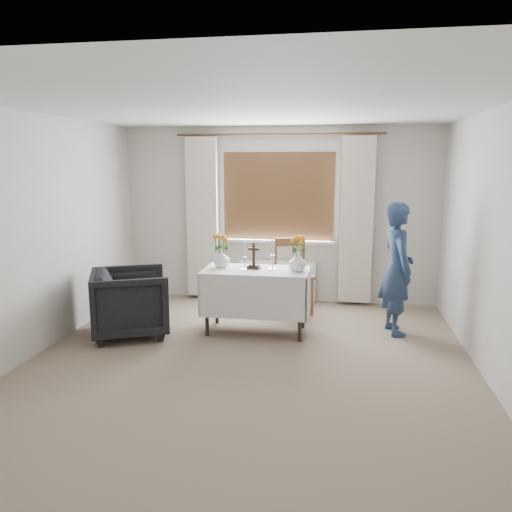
{
  "coord_description": "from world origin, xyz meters",
  "views": [
    {
      "loc": [
        0.86,
        -4.6,
        2.0
      ],
      "look_at": [
        -0.05,
        0.83,
        0.96
      ],
      "focal_mm": 35.0,
      "sensor_mm": 36.0,
      "label": 1
    }
  ],
  "objects": [
    {
      "name": "ground",
      "position": [
        0.0,
        0.0,
        0.0
      ],
      "size": [
        5.0,
        5.0,
        0.0
      ],
      "primitive_type": "plane",
      "color": "gray",
      "rests_on": "ground"
    },
    {
      "name": "altar_table",
      "position": [
        -0.08,
        1.03,
        0.38
      ],
      "size": [
        1.24,
        0.64,
        0.76
      ],
      "primitive_type": "cube",
      "color": "white",
      "rests_on": "ground"
    },
    {
      "name": "wooden_chair",
      "position": [
        0.28,
        1.89,
        0.5
      ],
      "size": [
        0.6,
        0.6,
        1.0
      ],
      "primitive_type": null,
      "rotation": [
        0.0,
        0.0,
        0.38
      ],
      "color": "brown",
      "rests_on": "ground"
    },
    {
      "name": "armchair",
      "position": [
        -1.51,
        0.7,
        0.39
      ],
      "size": [
        1.13,
        1.12,
        0.78
      ],
      "primitive_type": "imported",
      "rotation": [
        0.0,
        0.0,
        2.0
      ],
      "color": "black",
      "rests_on": "ground"
    },
    {
      "name": "person",
      "position": [
        1.54,
        1.28,
        0.78
      ],
      "size": [
        0.5,
        0.64,
        1.55
      ],
      "primitive_type": "imported",
      "rotation": [
        0.0,
        0.0,
        1.81
      ],
      "color": "navy",
      "rests_on": "ground"
    },
    {
      "name": "radiator",
      "position": [
        0.0,
        2.42,
        0.3
      ],
      "size": [
        1.1,
        0.1,
        0.6
      ],
      "primitive_type": "cube",
      "color": "white",
      "rests_on": "ground"
    },
    {
      "name": "wooden_cross",
      "position": [
        -0.12,
        1.07,
        0.92
      ],
      "size": [
        0.16,
        0.13,
        0.31
      ],
      "primitive_type": null,
      "rotation": [
        0.0,
        0.0,
        -0.17
      ],
      "color": "black",
      "rests_on": "altar_table"
    },
    {
      "name": "candlestick_left",
      "position": [
        -0.21,
        1.0,
        0.92
      ],
      "size": [
        0.11,
        0.11,
        0.31
      ],
      "primitive_type": null,
      "rotation": [
        0.0,
        0.0,
        0.2
      ],
      "color": "silver",
      "rests_on": "altar_table"
    },
    {
      "name": "candlestick_right",
      "position": [
        0.11,
        1.06,
        0.94
      ],
      "size": [
        0.13,
        0.13,
        0.36
      ],
      "primitive_type": null,
      "rotation": [
        0.0,
        0.0,
        0.37
      ],
      "color": "silver",
      "rests_on": "altar_table"
    },
    {
      "name": "flower_vase_left",
      "position": [
        -0.51,
        1.09,
        0.87
      ],
      "size": [
        0.23,
        0.23,
        0.21
      ],
      "primitive_type": "imported",
      "rotation": [
        0.0,
        0.0,
        -0.18
      ],
      "color": "silver",
      "rests_on": "altar_table"
    },
    {
      "name": "flower_vase_right",
      "position": [
        0.4,
        1.02,
        0.87
      ],
      "size": [
        0.23,
        0.23,
        0.22
      ],
      "primitive_type": "imported",
      "rotation": [
        0.0,
        0.0,
        0.09
      ],
      "color": "silver",
      "rests_on": "altar_table"
    },
    {
      "name": "wicker_basket",
      "position": [
        0.39,
        1.14,
        0.79
      ],
      "size": [
        0.2,
        0.2,
        0.07
      ],
      "primitive_type": "cylinder",
      "rotation": [
        0.0,
        0.0,
        0.19
      ],
      "color": "brown",
      "rests_on": "altar_table"
    }
  ]
}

